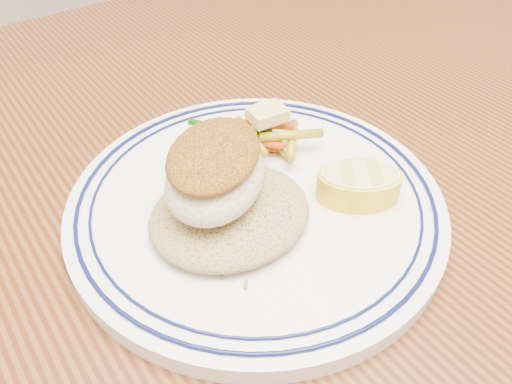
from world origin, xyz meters
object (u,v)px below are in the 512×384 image
Objects in this scene: dining_table at (261,260)px; plate at (256,202)px; fish_fillet at (215,171)px; rice_pilaf at (230,210)px; lemon_wedge at (359,183)px; vegetable_pile at (257,139)px.

plate reaches higher than dining_table.
plate is (-0.02, -0.02, 0.11)m from dining_table.
fish_fillet reaches higher than plate.
rice_pilaf reaches higher than plate.
lemon_wedge is (0.09, -0.03, 0.00)m from rice_pilaf.
plate is 2.51× the size of fish_fillet.
dining_table is at bearing 32.56° from rice_pilaf.
fish_fillet is at bearing 153.13° from lemon_wedge.
vegetable_pile is 1.22× the size of lemon_wedge.
vegetable_pile is (0.01, 0.02, 0.13)m from dining_table.
rice_pilaf is 0.03m from fish_fillet.
dining_table is 5.28× the size of plate.
vegetable_pile is at bearing 32.48° from fish_fillet.
vegetable_pile is (0.07, 0.04, -0.03)m from fish_fillet.
fish_fillet reaches higher than rice_pilaf.
vegetable_pile is 0.09m from lemon_wedge.
fish_fillet is (-0.00, 0.01, 0.03)m from rice_pilaf.
dining_table is 0.15m from lemon_wedge.
lemon_wedge reaches higher than rice_pilaf.
vegetable_pile is (0.03, 0.05, 0.02)m from plate.
rice_pilaf is 1.20× the size of vegetable_pile.
plate is 3.53× the size of lemon_wedge.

